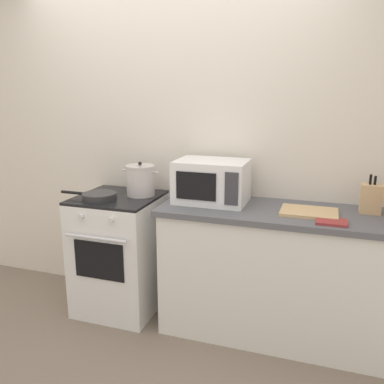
{
  "coord_description": "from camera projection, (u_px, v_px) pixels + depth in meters",
  "views": [
    {
      "loc": [
        1.13,
        -2.03,
        1.69
      ],
      "look_at": [
        0.25,
        0.6,
        1.0
      ],
      "focal_mm": 37.95,
      "sensor_mm": 36.0,
      "label": 1
    }
  ],
  "objects": [
    {
      "name": "lower_cabinet_right",
      "position": [
        282.0,
        277.0,
        2.81
      ],
      "size": [
        1.64,
        0.56,
        0.88
      ],
      "primitive_type": "cube",
      "color": "white",
      "rests_on": "ground_plane"
    },
    {
      "name": "stove",
      "position": [
        120.0,
        253.0,
        3.17
      ],
      "size": [
        0.6,
        0.64,
        0.92
      ],
      "color": "white",
      "rests_on": "ground_plane"
    },
    {
      "name": "cutting_board",
      "position": [
        309.0,
        212.0,
        2.63
      ],
      "size": [
        0.36,
        0.26,
        0.02
      ],
      "primitive_type": "cube",
      "color": "tan",
      "rests_on": "countertop_right"
    },
    {
      "name": "microwave",
      "position": [
        212.0,
        181.0,
        2.87
      ],
      "size": [
        0.5,
        0.37,
        0.3
      ],
      "color": "white",
      "rests_on": "countertop_right"
    },
    {
      "name": "back_wall",
      "position": [
        214.0,
        150.0,
        3.12
      ],
      "size": [
        4.4,
        0.1,
        2.5
      ],
      "primitive_type": "cube",
      "color": "silver",
      "rests_on": "ground_plane"
    },
    {
      "name": "stock_pot",
      "position": [
        140.0,
        180.0,
        3.06
      ],
      "size": [
        0.3,
        0.22,
        0.26
      ],
      "color": "beige",
      "rests_on": "stove"
    },
    {
      "name": "knife_block",
      "position": [
        371.0,
        199.0,
        2.62
      ],
      "size": [
        0.13,
        0.1,
        0.25
      ],
      "color": "tan",
      "rests_on": "countertop_right"
    },
    {
      "name": "oven_mitt",
      "position": [
        332.0,
        222.0,
        2.44
      ],
      "size": [
        0.18,
        0.14,
        0.02
      ],
      "primitive_type": "cube",
      "color": "#993333",
      "rests_on": "countertop_right"
    },
    {
      "name": "frying_pan",
      "position": [
        99.0,
        196.0,
        2.96
      ],
      "size": [
        0.45,
        0.25,
        0.05
      ],
      "color": "#28282B",
      "rests_on": "stove"
    },
    {
      "name": "ground_plane",
      "position": [
        126.0,
        360.0,
        2.63
      ],
      "size": [
        10.0,
        10.0,
        0.0
      ],
      "primitive_type": "plane",
      "color": "#7A6B5B"
    },
    {
      "name": "countertop_right",
      "position": [
        286.0,
        213.0,
        2.7
      ],
      "size": [
        1.7,
        0.6,
        0.04
      ],
      "primitive_type": "cube",
      "color": "#59595E",
      "rests_on": "lower_cabinet_right"
    }
  ]
}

